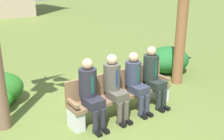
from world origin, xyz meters
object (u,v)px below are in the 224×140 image
at_px(park_bench, 121,93).
at_px(seated_man_centerright, 136,79).
at_px(seated_man_leftmost, 90,90).
at_px(seated_man_rightmost, 153,73).
at_px(shrub_near_bench, 168,60).
at_px(seated_man_centerleft, 114,84).

bearing_deg(park_bench, seated_man_centerright, -25.23).
xyz_separation_m(park_bench, seated_man_leftmost, (-0.82, -0.13, 0.30)).
bearing_deg(seated_man_rightmost, seated_man_centerright, -179.37).
height_order(seated_man_leftmost, shrub_near_bench, seated_man_leftmost).
bearing_deg(seated_man_centerright, seated_man_centerleft, 179.53).
relative_size(park_bench, seated_man_centerright, 1.89).
height_order(park_bench, seated_man_leftmost, seated_man_leftmost).
distance_m(seated_man_leftmost, seated_man_centerright, 1.10).
relative_size(seated_man_centerright, shrub_near_bench, 0.99).
bearing_deg(seated_man_centerright, park_bench, 154.77).
height_order(seated_man_centerright, shrub_near_bench, seated_man_centerright).
bearing_deg(shrub_near_bench, seated_man_centerright, -150.78).
xyz_separation_m(seated_man_centerright, seated_man_rightmost, (0.50, 0.01, 0.03)).
height_order(seated_man_centerleft, seated_man_centerright, seated_man_centerleft).
bearing_deg(seated_man_rightmost, park_bench, 170.85).
xyz_separation_m(park_bench, seated_man_centerleft, (-0.27, -0.13, 0.30)).
bearing_deg(seated_man_leftmost, park_bench, 8.84).
relative_size(seated_man_centerleft, shrub_near_bench, 1.03).
bearing_deg(seated_man_rightmost, seated_man_leftmost, -179.97).
bearing_deg(seated_man_leftmost, seated_man_rightmost, 0.03).
xyz_separation_m(park_bench, seated_man_centerright, (0.28, -0.13, 0.28)).
bearing_deg(shrub_near_bench, seated_man_centerleft, -155.43).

